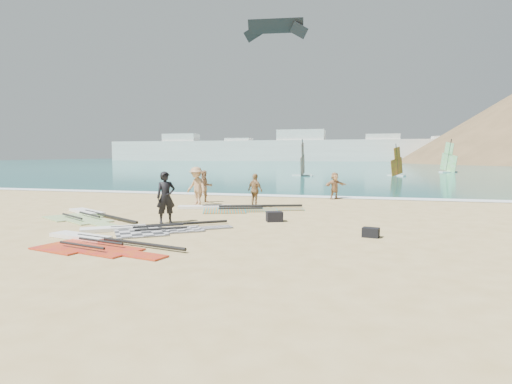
% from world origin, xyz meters
% --- Properties ---
extents(ground, '(300.00, 300.00, 0.00)m').
position_xyz_m(ground, '(0.00, 0.00, 0.00)').
color(ground, tan).
rests_on(ground, ground).
extents(sea, '(300.00, 240.00, 0.06)m').
position_xyz_m(sea, '(0.00, 132.00, 0.00)').
color(sea, '#0B4651').
rests_on(sea, ground).
extents(surf_line, '(300.00, 1.20, 0.04)m').
position_xyz_m(surf_line, '(0.00, 12.30, 0.00)').
color(surf_line, white).
rests_on(surf_line, ground).
extents(far_town, '(160.00, 8.00, 12.00)m').
position_xyz_m(far_town, '(-15.72, 150.00, 4.49)').
color(far_town, white).
rests_on(far_town, ground).
extents(rig_grey, '(4.99, 3.88, 0.20)m').
position_xyz_m(rig_grey, '(-2.32, -0.90, 0.05)').
color(rig_grey, '#29292C').
rests_on(rig_grey, ground).
extents(rig_green, '(5.17, 4.26, 0.20)m').
position_xyz_m(rig_green, '(-6.40, 1.43, 0.05)').
color(rig_green, '#70B623').
rests_on(rig_green, ground).
extents(rig_orange, '(6.27, 3.59, 0.20)m').
position_xyz_m(rig_orange, '(-1.28, 5.36, 0.05)').
color(rig_orange, '#FF6908').
rests_on(rig_orange, ground).
extents(rig_red, '(5.21, 2.67, 0.20)m').
position_xyz_m(rig_red, '(-2.70, -3.37, 0.05)').
color(rig_red, '#B5152C').
rests_on(rig_red, ground).
extents(gear_bag_near, '(0.75, 0.67, 0.40)m').
position_xyz_m(gear_bag_near, '(1.60, 2.25, 0.20)').
color(gear_bag_near, black).
rests_on(gear_bag_near, ground).
extents(gear_bag_far, '(0.58, 0.45, 0.31)m').
position_xyz_m(gear_bag_far, '(5.28, -0.11, 0.15)').
color(gear_bag_far, black).
rests_on(gear_bag_far, ground).
extents(person_wetsuit, '(0.87, 0.83, 2.00)m').
position_xyz_m(person_wetsuit, '(-2.41, 0.86, 1.00)').
color(person_wetsuit, black).
rests_on(person_wetsuit, ground).
extents(beachgoer_left, '(1.09, 1.04, 1.77)m').
position_xyz_m(beachgoer_left, '(-3.54, 7.83, 0.89)').
color(beachgoer_left, tan).
rests_on(beachgoer_left, ground).
extents(beachgoer_mid, '(1.50, 1.26, 2.01)m').
position_xyz_m(beachgoer_mid, '(-3.48, 6.49, 1.01)').
color(beachgoer_mid, tan).
rests_on(beachgoer_mid, ground).
extents(beachgoer_back, '(1.06, 0.90, 1.71)m').
position_xyz_m(beachgoer_back, '(-0.30, 6.44, 0.85)').
color(beachgoer_back, '#9A7346').
rests_on(beachgoer_back, ground).
extents(beachgoer_right, '(1.44, 1.32, 1.60)m').
position_xyz_m(beachgoer_right, '(3.25, 11.50, 0.80)').
color(beachgoer_right, tan).
rests_on(beachgoer_right, ground).
extents(windsurfer_left, '(2.50, 3.04, 4.54)m').
position_xyz_m(windsurfer_left, '(-2.54, 37.34, 1.31)').
color(windsurfer_left, white).
rests_on(windsurfer_left, ground).
extents(windsurfer_centre, '(2.14, 2.20, 3.97)m').
position_xyz_m(windsurfer_centre, '(8.51, 40.36, 1.19)').
color(windsurfer_centre, white).
rests_on(windsurfer_centre, ground).
extents(windsurfer_right, '(2.68, 2.78, 4.93)m').
position_xyz_m(windsurfer_right, '(16.47, 53.27, 1.40)').
color(windsurfer_right, white).
rests_on(windsurfer_right, ground).
extents(kitesurf_kite, '(7.78, 1.66, 2.50)m').
position_xyz_m(kitesurf_kite, '(-5.82, 36.75, 17.59)').
color(kitesurf_kite, black).
rests_on(kitesurf_kite, ground).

